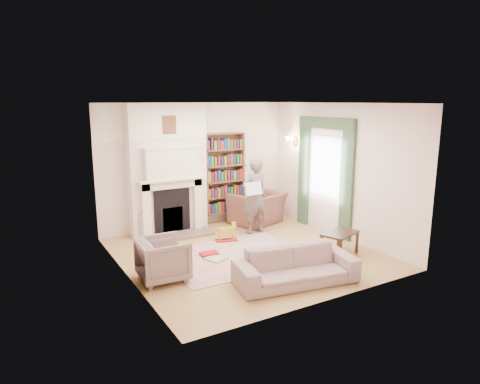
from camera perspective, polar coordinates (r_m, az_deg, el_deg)
floor at (r=8.20m, az=0.89°, el=-8.20°), size 4.50×4.50×0.00m
ceiling at (r=7.69m, az=0.96°, el=11.76°), size 4.50×4.50×0.00m
wall_back at (r=9.79m, az=-5.90°, el=3.57°), size 4.50×0.00×4.50m
wall_front at (r=6.05m, az=11.97°, el=-2.02°), size 4.50×0.00×4.50m
wall_left at (r=6.96m, az=-15.17°, el=-0.33°), size 0.00×4.50×4.50m
wall_right at (r=9.17m, az=13.07°, el=2.74°), size 0.00×4.50×4.50m
fireplace at (r=9.33m, az=-9.59°, el=2.96°), size 1.70×0.58×2.80m
bookcase at (r=10.00m, az=-2.16°, el=2.50°), size 1.00×0.24×1.85m
window at (r=9.45m, az=11.36°, el=3.39°), size 0.02×0.90×1.30m
curtain_left at (r=8.96m, az=14.08°, el=1.16°), size 0.07×0.32×2.40m
curtain_right at (r=9.99m, az=8.50°, el=2.51°), size 0.07×0.32×2.40m
pelmet at (r=9.32m, az=11.39°, el=9.03°), size 0.09×1.70×0.24m
wall_sconce at (r=10.11m, az=6.45°, el=6.69°), size 0.20×0.24×0.24m
rug at (r=8.05m, az=-0.74°, el=-8.55°), size 2.57×1.99×0.01m
armchair_reading at (r=10.04m, az=2.29°, el=-2.18°), size 1.36×1.27×0.73m
armchair_left at (r=7.07m, az=-10.21°, el=-8.81°), size 0.80×0.78×0.70m
sofa at (r=6.91m, az=7.46°, el=-9.79°), size 2.04×1.09×0.56m
man_reading at (r=9.20m, az=1.95°, el=-0.55°), size 0.62×0.43×1.66m
newspaper at (r=8.91m, az=1.83°, el=0.47°), size 0.40×0.13×0.27m
coffee_table at (r=8.25m, az=13.11°, el=-6.74°), size 0.81×0.65×0.45m
paraffin_heater at (r=9.24m, az=-12.64°, el=-4.34°), size 0.27×0.27×0.55m
rocking_horse at (r=8.80m, az=-1.82°, el=-5.38°), size 0.49×0.30×0.40m
board_game at (r=7.90m, az=-3.21°, el=-8.83°), size 0.43×0.43×0.03m
game_box_lid at (r=8.09m, az=-4.13°, el=-8.24°), size 0.36×0.26×0.06m
comic_annuals at (r=8.02m, az=3.43°, el=-8.54°), size 0.90×0.69×0.02m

